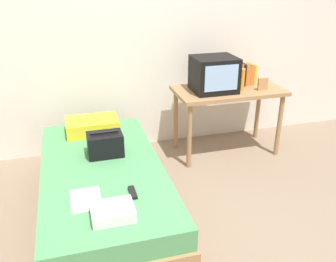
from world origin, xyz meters
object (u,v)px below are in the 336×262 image
object	(u,v)px
desk	(228,97)
picture_frame	(263,84)
tv	(214,74)
remote_dark	(133,192)
water_bottle	(241,79)
book_row	(245,74)
handbag	(105,144)
folded_towel	(113,212)
pillow	(92,126)
magazine	(86,199)
bed	(104,190)

from	to	relation	value
desk	picture_frame	world-z (taller)	picture_frame
tv	remote_dark	size ratio (longest dim) A/B	2.82
water_bottle	book_row	size ratio (longest dim) A/B	0.95
tv	handbag	size ratio (longest dim) A/B	1.47
water_bottle	folded_towel	xyz separation A→B (m)	(-1.57, -1.39, -0.38)
tv	remote_dark	bearing A→B (deg)	-132.26
picture_frame	remote_dark	xyz separation A→B (m)	(-1.62, -1.10, -0.36)
water_bottle	pillow	distance (m)	1.61
tv	remote_dark	distance (m)	1.72
handbag	magazine	xyz separation A→B (m)	(-0.22, -0.64, -0.10)
desk	folded_towel	world-z (taller)	desk
bed	magazine	distance (m)	0.53
desk	tv	bearing A→B (deg)	-174.20
book_row	handbag	size ratio (longest dim) A/B	0.82
bed	handbag	xyz separation A→B (m)	(0.06, 0.20, 0.33)
water_bottle	book_row	bearing A→B (deg)	52.34
desk	tv	size ratio (longest dim) A/B	2.64
desk	magazine	world-z (taller)	desk
water_bottle	remote_dark	bearing A→B (deg)	-140.15
remote_dark	pillow	bearing A→B (deg)	98.45
book_row	handbag	bearing A→B (deg)	-157.25
tv	desk	bearing A→B (deg)	5.80
tv	book_row	world-z (taller)	tv
book_row	picture_frame	size ratio (longest dim) A/B	1.86
water_bottle	bed	bearing A→B (deg)	-155.79
magazine	remote_dark	xyz separation A→B (m)	(0.33, -0.02, 0.01)
bed	handbag	bearing A→B (deg)	73.23
bed	book_row	distance (m)	2.03
pillow	remote_dark	bearing A→B (deg)	-81.55
picture_frame	handbag	distance (m)	1.81
desk	book_row	xyz separation A→B (m)	(0.24, 0.11, 0.21)
desk	remote_dark	xyz separation A→B (m)	(-1.30, -1.24, -0.19)
handbag	picture_frame	bearing A→B (deg)	14.45
book_row	magazine	world-z (taller)	book_row
pillow	book_row	bearing A→B (deg)	5.70
bed	pillow	bearing A→B (deg)	90.51
desk	magazine	size ratio (longest dim) A/B	4.00
tv	pillow	xyz separation A→B (m)	(-1.28, -0.04, -0.41)
handbag	magazine	distance (m)	0.69
desk	handbag	distance (m)	1.53
bed	desk	distance (m)	1.71
remote_dark	folded_towel	bearing A→B (deg)	-127.46
handbag	water_bottle	bearing A→B (deg)	18.67
picture_frame	remote_dark	bearing A→B (deg)	-145.75
desk	water_bottle	distance (m)	0.25
water_bottle	magazine	size ratio (longest dim) A/B	0.80
pillow	tv	bearing A→B (deg)	1.96
book_row	pillow	bearing A→B (deg)	-174.30
desk	water_bottle	xyz separation A→B (m)	(0.10, -0.07, 0.21)
pillow	magazine	size ratio (longest dim) A/B	1.73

